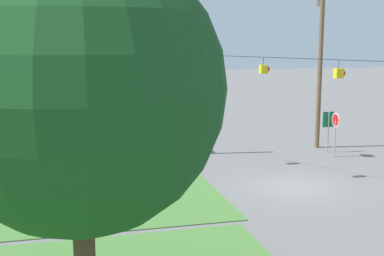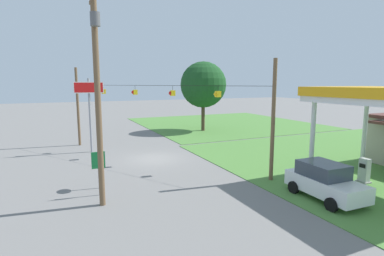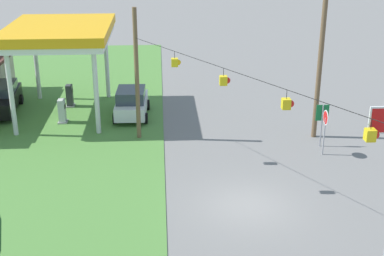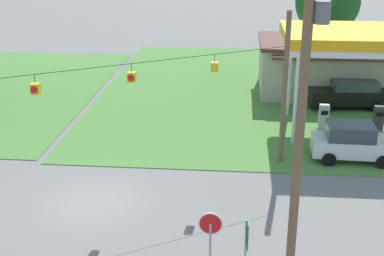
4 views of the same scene
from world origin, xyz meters
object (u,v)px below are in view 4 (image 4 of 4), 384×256
(car_at_pumps_rear, at_px, (350,94))
(route_sign, at_px, (247,239))
(gas_station_store, at_px, (342,67))
(stop_sign_roadside, at_px, (210,232))
(gas_station_canopy, at_px, (359,40))
(fuel_pump_near, at_px, (324,118))
(fuel_pump_far, at_px, (378,120))
(utility_pole_main, at_px, (302,115))
(car_at_pumps_front, at_px, (353,142))
(tree_behind_station, at_px, (328,2))

(car_at_pumps_rear, xyz_separation_m, route_sign, (-6.73, -19.03, 0.75))
(gas_station_store, distance_m, stop_sign_roadside, 23.78)
(gas_station_canopy, bearing_deg, fuel_pump_near, -179.94)
(fuel_pump_far, height_order, car_at_pumps_rear, car_at_pumps_rear)
(fuel_pump_far, height_order, utility_pole_main, utility_pole_main)
(gas_station_canopy, bearing_deg, car_at_pumps_front, -99.52)
(fuel_pump_near, distance_m, tree_behind_station, 15.88)
(gas_station_store, distance_m, tree_behind_station, 8.05)
(tree_behind_station, bearing_deg, fuel_pump_near, -97.65)
(stop_sign_roadside, bearing_deg, utility_pole_main, 174.93)
(fuel_pump_near, relative_size, stop_sign_roadside, 0.60)
(fuel_pump_near, xyz_separation_m, car_at_pumps_front, (0.82, -4.21, 0.24))
(car_at_pumps_rear, distance_m, stop_sign_roadside, 20.44)
(fuel_pump_near, height_order, car_at_pumps_front, car_at_pumps_front)
(gas_station_canopy, height_order, fuel_pump_far, gas_station_canopy)
(gas_station_store, xyz_separation_m, fuel_pump_far, (0.81, -7.80, -1.14))
(gas_station_canopy, distance_m, fuel_pump_near, 4.76)
(fuel_pump_near, xyz_separation_m, tree_behind_station, (2.02, 15.05, 4.63))
(gas_station_canopy, xyz_separation_m, tree_behind_station, (0.49, 15.05, 0.12))
(stop_sign_roadside, bearing_deg, route_sign, 170.97)
(gas_station_canopy, distance_m, fuel_pump_far, 4.76)
(gas_station_store, distance_m, fuel_pump_far, 7.93)
(tree_behind_station, bearing_deg, route_sign, -102.34)
(gas_station_store, xyz_separation_m, stop_sign_roadside, (-7.91, -22.42, -0.04))
(car_at_pumps_front, bearing_deg, stop_sign_roadside, -120.02)
(car_at_pumps_rear, distance_m, utility_pole_main, 20.40)
(car_at_pumps_rear, height_order, tree_behind_station, tree_behind_station)
(gas_station_canopy, height_order, route_sign, gas_station_canopy)
(fuel_pump_far, distance_m, route_sign, 16.65)
(gas_station_canopy, distance_m, route_sign, 16.37)
(gas_station_canopy, bearing_deg, route_sign, -112.18)
(fuel_pump_far, relative_size, car_at_pumps_front, 0.36)
(car_at_pumps_rear, bearing_deg, tree_behind_station, -93.85)
(stop_sign_roadside, relative_size, route_sign, 1.04)
(car_at_pumps_front, distance_m, tree_behind_station, 19.79)
(gas_station_store, height_order, utility_pole_main, utility_pole_main)
(gas_station_store, xyz_separation_m, route_sign, (-6.75, -22.61, -0.14))
(car_at_pumps_front, distance_m, route_sign, 11.88)
(car_at_pumps_rear, bearing_deg, route_sign, 65.64)
(gas_station_store, height_order, fuel_pump_near, gas_station_store)
(car_at_pumps_front, bearing_deg, car_at_pumps_rear, 82.51)
(route_sign, bearing_deg, tree_behind_station, 77.66)
(car_at_pumps_rear, xyz_separation_m, tree_behind_station, (-0.20, 10.83, 4.39))
(route_sign, bearing_deg, utility_pole_main, -1.80)
(gas_station_store, distance_m, fuel_pump_near, 8.20)
(fuel_pump_far, distance_m, car_at_pumps_front, 4.77)
(utility_pole_main, height_order, tree_behind_station, utility_pole_main)
(gas_station_canopy, relative_size, stop_sign_roadside, 3.28)
(gas_station_canopy, relative_size, car_at_pumps_front, 1.96)
(car_at_pumps_front, relative_size, route_sign, 1.74)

